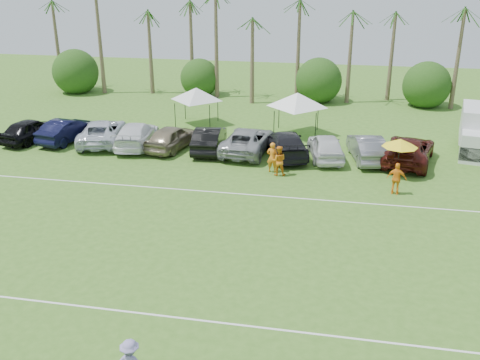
# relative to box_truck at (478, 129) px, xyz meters

# --- Properties ---
(ground) EXTENTS (120.00, 120.00, 0.00)m
(ground) POSITION_rel_box_truck_xyz_m (-17.85, -24.63, -1.65)
(ground) COLOR #3E6C20
(ground) RESTS_ON ground
(field_lines) EXTENTS (80.00, 12.10, 0.01)m
(field_lines) POSITION_rel_box_truck_xyz_m (-17.85, -16.63, -1.65)
(field_lines) COLOR white
(field_lines) RESTS_ON ground
(palm_tree_0) EXTENTS (2.40, 2.40, 8.90)m
(palm_tree_0) POSITION_rel_box_truck_xyz_m (-39.85, 13.37, 5.83)
(palm_tree_0) COLOR brown
(palm_tree_0) RESTS_ON ground
(palm_tree_1) EXTENTS (2.40, 2.40, 9.90)m
(palm_tree_1) POSITION_rel_box_truck_xyz_m (-34.85, 13.37, 6.70)
(palm_tree_1) COLOR brown
(palm_tree_1) RESTS_ON ground
(palm_tree_2) EXTENTS (2.40, 2.40, 10.90)m
(palm_tree_2) POSITION_rel_box_truck_xyz_m (-29.85, 13.37, 7.56)
(palm_tree_2) COLOR brown
(palm_tree_2) RESTS_ON ground
(palm_tree_4) EXTENTS (2.40, 2.40, 8.90)m
(palm_tree_4) POSITION_rel_box_truck_xyz_m (-21.85, 13.37, 5.83)
(palm_tree_4) COLOR brown
(palm_tree_4) RESTS_ON ground
(palm_tree_5) EXTENTS (2.40, 2.40, 9.90)m
(palm_tree_5) POSITION_rel_box_truck_xyz_m (-17.85, 13.37, 6.70)
(palm_tree_5) COLOR brown
(palm_tree_5) RESTS_ON ground
(palm_tree_6) EXTENTS (2.40, 2.40, 10.90)m
(palm_tree_6) POSITION_rel_box_truck_xyz_m (-13.85, 13.37, 7.56)
(palm_tree_6) COLOR brown
(palm_tree_6) RESTS_ON ground
(palm_tree_8) EXTENTS (2.40, 2.40, 8.90)m
(palm_tree_8) POSITION_rel_box_truck_xyz_m (-4.85, 13.37, 5.83)
(palm_tree_8) COLOR brown
(palm_tree_8) RESTS_ON ground
(palm_tree_9) EXTENTS (2.40, 2.40, 9.90)m
(palm_tree_9) POSITION_rel_box_truck_xyz_m (0.15, 13.37, 6.70)
(palm_tree_9) COLOR brown
(palm_tree_9) RESTS_ON ground
(bush_tree_0) EXTENTS (4.00, 4.00, 4.00)m
(bush_tree_0) POSITION_rel_box_truck_xyz_m (-36.85, 14.37, 0.14)
(bush_tree_0) COLOR brown
(bush_tree_0) RESTS_ON ground
(bush_tree_1) EXTENTS (4.00, 4.00, 4.00)m
(bush_tree_1) POSITION_rel_box_truck_xyz_m (-23.85, 14.37, 0.14)
(bush_tree_1) COLOR brown
(bush_tree_1) RESTS_ON ground
(bush_tree_2) EXTENTS (4.00, 4.00, 4.00)m
(bush_tree_2) POSITION_rel_box_truck_xyz_m (-11.85, 14.37, 0.14)
(bush_tree_2) COLOR brown
(bush_tree_2) RESTS_ON ground
(bush_tree_3) EXTENTS (4.00, 4.00, 4.00)m
(bush_tree_3) POSITION_rel_box_truck_xyz_m (-1.85, 14.37, 0.14)
(bush_tree_3) COLOR brown
(bush_tree_3) RESTS_ON ground
(sideline_player_a) EXTENTS (0.76, 0.54, 1.98)m
(sideline_player_a) POSITION_rel_box_truck_xyz_m (-13.67, -6.71, -0.66)
(sideline_player_a) COLOR orange
(sideline_player_a) RESTS_ON ground
(sideline_player_b) EXTENTS (1.02, 0.84, 1.93)m
(sideline_player_b) POSITION_rel_box_truck_xyz_m (-13.21, -7.20, -0.69)
(sideline_player_b) COLOR orange
(sideline_player_b) RESTS_ON ground
(sideline_player_c) EXTENTS (1.18, 0.66, 1.90)m
(sideline_player_c) POSITION_rel_box_truck_xyz_m (-6.18, -8.94, -0.70)
(sideline_player_c) COLOR orange
(sideline_player_c) RESTS_ON ground
(box_truck) EXTENTS (3.32, 6.31, 3.09)m
(box_truck) POSITION_rel_box_truck_xyz_m (0.00, 0.00, 0.00)
(box_truck) COLOR silver
(box_truck) RESTS_ON ground
(canopy_tent_left) EXTENTS (4.44, 4.44, 3.60)m
(canopy_tent_left) POSITION_rel_box_truck_xyz_m (-21.29, 3.21, 1.43)
(canopy_tent_left) COLOR black
(canopy_tent_left) RESTS_ON ground
(canopy_tent_right) EXTENTS (4.79, 4.79, 3.88)m
(canopy_tent_right) POSITION_rel_box_truck_xyz_m (-12.90, 1.80, 1.67)
(canopy_tent_right) COLOR black
(canopy_tent_right) RESTS_ON ground
(market_umbrella) EXTENTS (2.21, 2.21, 2.47)m
(market_umbrella) POSITION_rel_box_truck_xyz_m (-5.87, -6.05, 0.56)
(market_umbrella) COLOR black
(market_umbrella) RESTS_ON ground
(parked_car_0) EXTENTS (3.10, 5.44, 1.74)m
(parked_car_0) POSITION_rel_box_truck_xyz_m (-32.37, -3.59, -0.78)
(parked_car_0) COLOR black
(parked_car_0) RESTS_ON ground
(parked_car_1) EXTENTS (2.79, 5.54, 1.74)m
(parked_car_1) POSITION_rel_box_truck_xyz_m (-29.63, -3.13, -0.78)
(parked_car_1) COLOR black
(parked_car_1) RESTS_ON ground
(parked_car_2) EXTENTS (4.30, 6.78, 1.74)m
(parked_car_2) POSITION_rel_box_truck_xyz_m (-26.88, -3.04, -0.78)
(parked_car_2) COLOR silver
(parked_car_2) RESTS_ON ground
(parked_car_3) EXTENTS (3.24, 6.29, 1.74)m
(parked_car_3) POSITION_rel_box_truck_xyz_m (-24.14, -3.26, -0.78)
(parked_car_3) COLOR white
(parked_car_3) RESTS_ON ground
(parked_car_4) EXTENTS (3.06, 5.43, 1.74)m
(parked_car_4) POSITION_rel_box_truck_xyz_m (-21.40, -3.42, -0.78)
(parked_car_4) COLOR #85775C
(parked_car_4) RESTS_ON ground
(parked_car_5) EXTENTS (2.26, 5.42, 1.74)m
(parked_car_5) POSITION_rel_box_truck_xyz_m (-18.65, -3.26, -0.78)
(parked_car_5) COLOR black
(parked_car_5) RESTS_ON ground
(parked_car_6) EXTENTS (3.36, 6.47, 1.74)m
(parked_car_6) POSITION_rel_box_truck_xyz_m (-15.91, -3.12, -0.78)
(parked_car_6) COLOR #939597
(parked_car_6) RESTS_ON ground
(parked_car_7) EXTENTS (4.05, 6.45, 1.74)m
(parked_car_7) POSITION_rel_box_truck_xyz_m (-13.17, -3.39, -0.78)
(parked_car_7) COLOR black
(parked_car_7) RESTS_ON ground
(parked_car_8) EXTENTS (3.02, 5.42, 1.74)m
(parked_car_8) POSITION_rel_box_truck_xyz_m (-10.42, -3.47, -0.78)
(parked_car_8) COLOR silver
(parked_car_8) RESTS_ON ground
(parked_car_9) EXTENTS (2.80, 5.54, 1.74)m
(parked_car_9) POSITION_rel_box_truck_xyz_m (-7.68, -3.20, -0.78)
(parked_car_9) COLOR slate
(parked_car_9) RESTS_ON ground
(parked_car_10) EXTENTS (4.19, 6.75, 1.74)m
(parked_car_10) POSITION_rel_box_truck_xyz_m (-4.94, -3.21, -0.78)
(parked_car_10) COLOR #48140F
(parked_car_10) RESTS_ON ground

